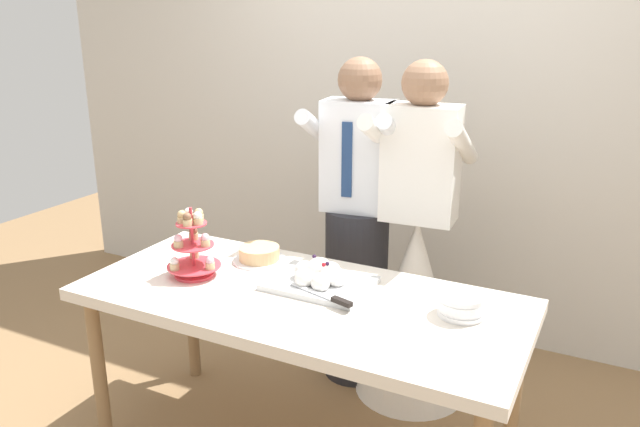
% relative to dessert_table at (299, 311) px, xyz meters
% --- Properties ---
extents(rear_wall, '(5.20, 0.10, 2.90)m').
position_rel_dessert_table_xyz_m(rear_wall, '(0.00, 1.48, 0.75)').
color(rear_wall, beige).
rests_on(rear_wall, ground_plane).
extents(dessert_table, '(1.80, 0.80, 0.78)m').
position_rel_dessert_table_xyz_m(dessert_table, '(0.00, 0.00, 0.00)').
color(dessert_table, silver).
rests_on(dessert_table, ground_plane).
extents(cupcake_stand, '(0.23, 0.23, 0.31)m').
position_rel_dessert_table_xyz_m(cupcake_stand, '(-0.49, -0.04, 0.20)').
color(cupcake_stand, '#D83F4C').
rests_on(cupcake_stand, dessert_table).
extents(main_cake_tray, '(0.43, 0.34, 0.13)m').
position_rel_dessert_table_xyz_m(main_cake_tray, '(0.04, 0.10, 0.11)').
color(main_cake_tray, silver).
rests_on(main_cake_tray, dessert_table).
extents(plate_stack, '(0.18, 0.18, 0.09)m').
position_rel_dessert_table_xyz_m(plate_stack, '(0.63, 0.11, 0.12)').
color(plate_stack, white).
rests_on(plate_stack, dessert_table).
extents(round_cake, '(0.24, 0.24, 0.07)m').
position_rel_dessert_table_xyz_m(round_cake, '(-0.33, 0.23, 0.11)').
color(round_cake, white).
rests_on(round_cake, dessert_table).
extents(person_groom, '(0.52, 0.54, 1.66)m').
position_rel_dessert_table_xyz_m(person_groom, '(-0.07, 0.73, 0.05)').
color(person_groom, '#232328').
rests_on(person_groom, ground_plane).
extents(person_bride, '(0.56, 0.56, 1.66)m').
position_rel_dessert_table_xyz_m(person_bride, '(0.25, 0.71, -0.12)').
color(person_bride, white).
rests_on(person_bride, ground_plane).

